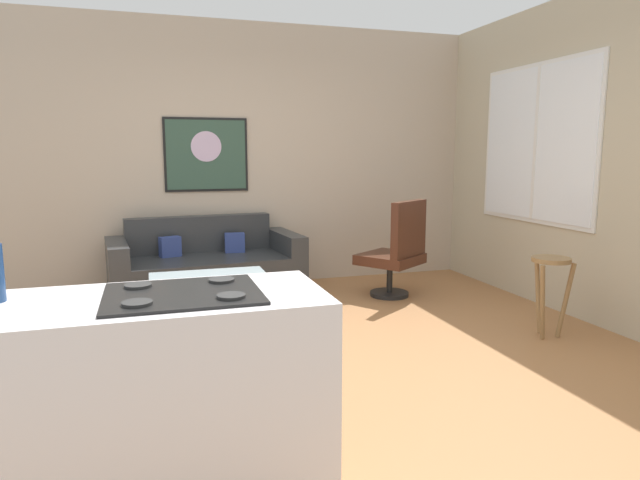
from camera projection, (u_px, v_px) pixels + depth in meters
ground at (299, 363)px, 3.90m from camera, size 6.40×6.40×0.04m
back_wall at (239, 156)px, 5.97m from camera, size 6.40×0.05×2.80m
right_wall at (586, 158)px, 4.73m from camera, size 0.05×6.40×2.80m
couch at (206, 270)px, 5.54m from camera, size 1.91×1.03×0.79m
coffee_table at (209, 281)px, 4.52m from camera, size 0.94×0.53×0.45m
armchair at (397, 251)px, 5.53m from camera, size 0.76×0.76×0.98m
bar_stool at (550, 277)px, 4.33m from camera, size 0.34×0.33×0.64m
kitchen_counter at (105, 411)px, 2.17m from camera, size 1.75×0.62×0.91m
wall_painting at (206, 155)px, 5.82m from camera, size 0.87×0.03×0.77m
window at (536, 144)px, 5.27m from camera, size 0.03×1.60×1.50m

